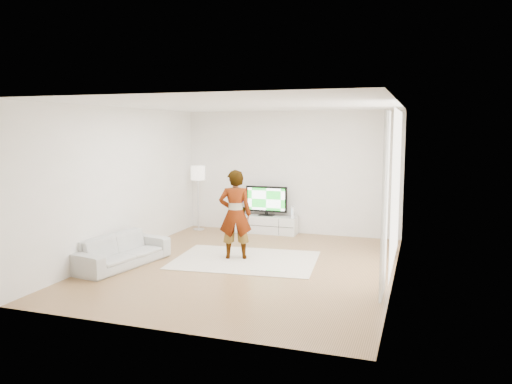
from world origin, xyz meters
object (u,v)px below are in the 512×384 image
(sofa, at_px, (121,251))
(floor_lamp, at_px, (198,176))
(player, at_px, (235,214))
(rug, at_px, (245,260))
(television, at_px, (266,200))
(media_console, at_px, (266,224))

(sofa, xyz_separation_m, floor_lamp, (-0.06, 3.31, 1.03))
(player, height_order, floor_lamp, player)
(rug, bearing_deg, television, 98.45)
(media_console, bearing_deg, floor_lamp, -175.11)
(rug, relative_size, sofa, 1.39)
(media_console, relative_size, rug, 0.56)
(media_console, distance_m, television, 0.57)
(rug, distance_m, player, 0.86)
(media_console, relative_size, television, 1.48)
(media_console, xyz_separation_m, television, (-0.00, 0.03, 0.57))
(player, distance_m, sofa, 2.12)
(media_console, xyz_separation_m, sofa, (-1.59, -3.45, 0.07))
(television, relative_size, rug, 0.38)
(rug, bearing_deg, sofa, -152.29)
(rug, xyz_separation_m, floor_lamp, (-2.01, 2.29, 1.29))
(rug, height_order, player, player)
(media_console, distance_m, rug, 2.46)
(media_console, height_order, rug, media_console)
(media_console, relative_size, floor_lamp, 0.95)
(media_console, xyz_separation_m, floor_lamp, (-1.65, -0.14, 1.09))
(sofa, relative_size, floor_lamp, 1.21)
(floor_lamp, bearing_deg, rug, -48.63)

